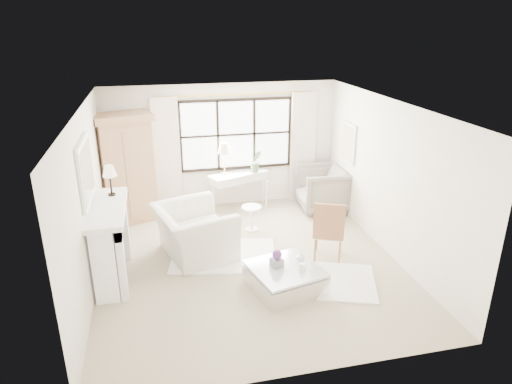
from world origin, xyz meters
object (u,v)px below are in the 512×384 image
coffee_table (285,279)px  armoire (126,168)px  console_table (239,190)px  club_armchair (194,232)px

coffee_table → armoire: bearing=112.4°
console_table → armoire: bearing=163.1°
armoire → console_table: (2.33, 0.18, -0.74)m
console_table → club_armchair: club_armchair is taller
club_armchair → coffee_table: (1.25, -1.42, -0.26)m
armoire → coffee_table: size_ratio=1.85×
armoire → club_armchair: size_ratio=1.63×
armoire → club_armchair: armoire is taller
armoire → console_table: 2.45m
club_armchair → console_table: bearing=-46.0°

